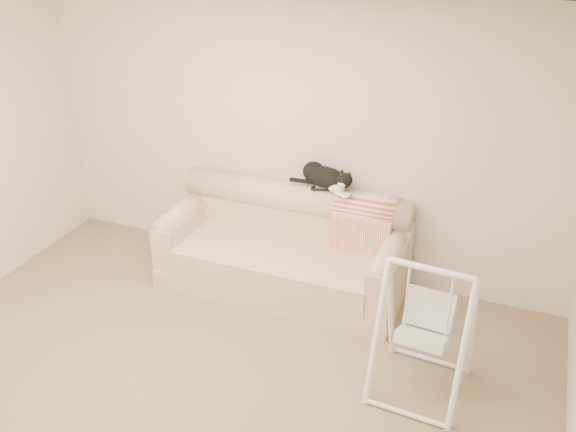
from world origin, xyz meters
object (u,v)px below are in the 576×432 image
(sofa, at_px, (285,250))
(remote_b, at_px, (343,193))
(remote_a, at_px, (321,189))
(tuxedo_cat, at_px, (326,177))
(baby_swing, at_px, (425,329))

(sofa, relative_size, remote_b, 12.82)
(remote_a, distance_m, tuxedo_cat, 0.11)
(remote_b, bearing_deg, sofa, -153.73)
(remote_a, bearing_deg, baby_swing, -44.52)
(sofa, distance_m, tuxedo_cat, 0.77)
(tuxedo_cat, distance_m, baby_swing, 1.74)
(remote_a, bearing_deg, sofa, -137.19)
(sofa, height_order, remote_a, remote_a)
(remote_a, bearing_deg, tuxedo_cat, 34.28)
(remote_b, distance_m, tuxedo_cat, 0.20)
(sofa, relative_size, remote_a, 11.78)
(remote_a, height_order, baby_swing, baby_swing)
(sofa, xyz_separation_m, tuxedo_cat, (0.29, 0.26, 0.66))
(remote_b, height_order, baby_swing, baby_swing)
(sofa, xyz_separation_m, remote_b, (0.46, 0.23, 0.56))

